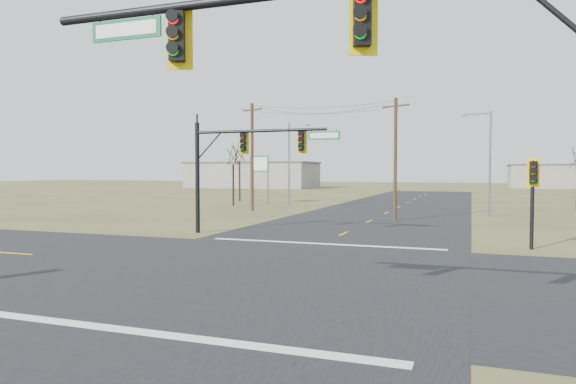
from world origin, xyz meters
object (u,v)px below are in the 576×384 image
(streetlight_c, at_px, (291,159))
(utility_pole_far, at_px, (252,155))
(utility_pole_near, at_px, (395,157))
(pedestal_signal_ne, at_px, (533,182))
(bare_tree_a, at_px, (233,154))
(bare_tree_b, at_px, (239,152))
(mast_arm_far, at_px, (245,152))
(mast_arm_near, at_px, (386,65))
(highway_sign, at_px, (259,169))
(streetlight_a, at_px, (488,158))

(streetlight_c, bearing_deg, utility_pole_far, -111.39)
(utility_pole_near, bearing_deg, pedestal_signal_ne, -56.09)
(bare_tree_a, distance_m, bare_tree_b, 8.53)
(mast_arm_far, distance_m, utility_pole_far, 18.58)
(mast_arm_near, bearing_deg, streetlight_c, 90.86)
(pedestal_signal_ne, xyz_separation_m, utility_pole_far, (-22.03, 17.81, 2.02))
(mast_arm_near, distance_m, bare_tree_a, 45.79)
(mast_arm_near, height_order, bare_tree_b, mast_arm_near)
(utility_pole_near, xyz_separation_m, streetlight_c, (-13.04, 13.88, 0.26))
(mast_arm_far, distance_m, utility_pole_near, 13.18)
(utility_pole_near, relative_size, highway_sign, 1.66)
(mast_arm_near, height_order, pedestal_signal_ne, mast_arm_near)
(streetlight_a, height_order, bare_tree_b, streetlight_a)
(mast_arm_far, distance_m, streetlight_c, 25.81)
(utility_pole_near, xyz_separation_m, bare_tree_b, (-21.68, 19.43, 1.36))
(mast_arm_far, relative_size, streetlight_c, 1.00)
(mast_arm_near, bearing_deg, pedestal_signal_ne, 54.97)
(pedestal_signal_ne, distance_m, bare_tree_a, 35.50)
(highway_sign, height_order, bare_tree_b, bare_tree_b)
(mast_arm_near, xyz_separation_m, streetlight_c, (-16.80, 42.33, -0.65))
(mast_arm_far, height_order, streetlight_a, streetlight_a)
(streetlight_c, xyz_separation_m, bare_tree_a, (-5.65, -2.42, 0.50))
(utility_pole_near, bearing_deg, mast_arm_near, -82.48)
(mast_arm_far, relative_size, pedestal_signal_ne, 2.05)
(pedestal_signal_ne, xyz_separation_m, streetlight_a, (-1.49, 18.30, 1.63))
(pedestal_signal_ne, height_order, utility_pole_near, utility_pole_near)
(mast_arm_near, bearing_deg, utility_pole_far, 96.60)
(streetlight_a, distance_m, streetlight_c, 20.89)
(utility_pole_far, bearing_deg, streetlight_a, 1.35)
(pedestal_signal_ne, relative_size, bare_tree_b, 0.57)
(streetlight_a, bearing_deg, utility_pole_near, -131.68)
(utility_pole_far, relative_size, bare_tree_a, 1.44)
(highway_sign, height_order, streetlight_a, streetlight_a)
(streetlight_c, distance_m, bare_tree_a, 6.17)
(utility_pole_far, bearing_deg, bare_tree_a, 130.03)
(streetlight_a, bearing_deg, utility_pole_far, -175.14)
(pedestal_signal_ne, xyz_separation_m, highway_sign, (-25.60, 27.92, 0.74))
(streetlight_c, bearing_deg, bare_tree_a, -170.87)
(streetlight_a, bearing_deg, highway_sign, 161.75)
(mast_arm_near, xyz_separation_m, bare_tree_a, (-22.45, 39.91, -0.14))
(mast_arm_far, bearing_deg, streetlight_a, 32.32)
(streetlight_a, relative_size, bare_tree_b, 1.12)
(pedestal_signal_ne, height_order, highway_sign, highway_sign)
(utility_pole_near, height_order, streetlight_c, utility_pole_near)
(highway_sign, height_order, bare_tree_a, bare_tree_a)
(streetlight_c, relative_size, bare_tree_a, 1.28)
(mast_arm_far, bearing_deg, utility_pole_far, 92.13)
(mast_arm_near, relative_size, mast_arm_far, 1.27)
(streetlight_c, distance_m, bare_tree_b, 10.32)
(mast_arm_near, xyz_separation_m, pedestal_signal_ne, (4.21, 16.59, -2.46))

